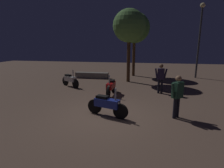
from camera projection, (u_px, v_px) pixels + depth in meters
ground_plane at (103, 116)px, 6.63m from camera, size 40.00×40.00×0.00m
motorcycle_blue_foreground at (107, 105)px, 6.51m from camera, size 1.61×0.60×1.11m
motorcycle_red_parked_left at (111, 87)px, 9.31m from camera, size 0.35×1.66×1.11m
motorcycle_white_parked_right at (70, 80)px, 11.09m from camera, size 1.45×0.98×1.11m
person_rider_beside at (161, 76)px, 9.49m from camera, size 0.66×0.25×1.60m
person_bystander_far at (177, 93)px, 6.25m from camera, size 0.54×0.51×1.55m
streetlamp_near at (200, 32)px, 13.45m from camera, size 0.36×0.36×5.61m
tree_left_bg at (129, 26)px, 11.92m from camera, size 2.21×2.21×4.94m
tree_center_bg at (135, 28)px, 14.35m from camera, size 2.46×2.46×5.16m
planter_wall_low at (92, 75)px, 14.02m from camera, size 2.61×0.50×0.45m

